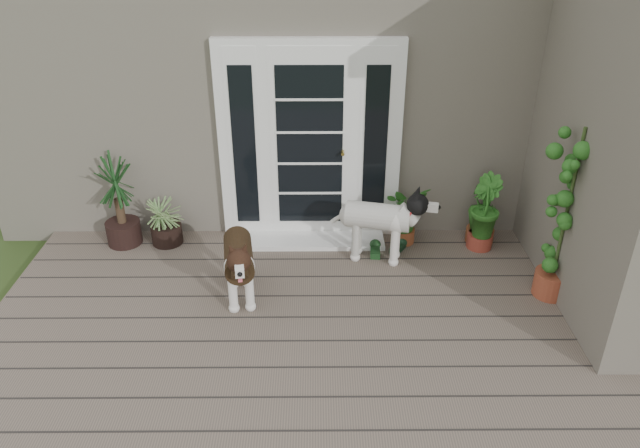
{
  "coord_description": "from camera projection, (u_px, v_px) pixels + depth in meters",
  "views": [
    {
      "loc": [
        -0.14,
        -3.32,
        3.49
      ],
      "look_at": [
        -0.1,
        1.75,
        0.7
      ],
      "focal_mm": 33.98,
      "sensor_mm": 36.0,
      "label": 1
    }
  ],
  "objects": [
    {
      "name": "clog_left",
      "position": [
        375.0,
        250.0,
        6.41
      ],
      "size": [
        0.17,
        0.31,
        0.09
      ],
      "primitive_type": null,
      "rotation": [
        0.0,
        0.0,
        -0.08
      ],
      "color": "#163818",
      "rests_on": "deck"
    },
    {
      "name": "yucca",
      "position": [
        118.0,
        201.0,
        6.38
      ],
      "size": [
        0.76,
        0.76,
        1.01
      ],
      "primitive_type": null,
      "rotation": [
        0.0,
        0.0,
        -0.09
      ],
      "color": "black",
      "rests_on": "deck"
    },
    {
      "name": "white_dog",
      "position": [
        377.0,
        228.0,
        6.17
      ],
      "size": [
        0.93,
        0.56,
        0.73
      ],
      "primitive_type": null,
      "rotation": [
        0.0,
        0.0,
        -1.8
      ],
      "color": "white",
      "rests_on": "deck"
    },
    {
      "name": "door_unit",
      "position": [
        310.0,
        143.0,
        6.3
      ],
      "size": [
        1.9,
        0.14,
        2.15
      ],
      "primitive_type": "cube",
      "color": "white",
      "rests_on": "deck"
    },
    {
      "name": "clog_right",
      "position": [
        398.0,
        246.0,
        6.47
      ],
      "size": [
        0.27,
        0.31,
        0.09
      ],
      "primitive_type": null,
      "rotation": [
        0.0,
        0.0,
        -0.57
      ],
      "color": "#14331D",
      "rests_on": "deck"
    },
    {
      "name": "sapling",
      "position": [
        566.0,
        214.0,
        5.36
      ],
      "size": [
        0.56,
        0.56,
        1.73
      ],
      "primitive_type": null,
      "rotation": [
        0.0,
        0.0,
        -0.1
      ],
      "color": "#25661D",
      "rests_on": "deck"
    },
    {
      "name": "deck",
      "position": [
        333.0,
        373.0,
        4.92
      ],
      "size": [
        6.2,
        4.6,
        0.12
      ],
      "primitive_type": "cube",
      "color": "#6B5B4C",
      "rests_on": "ground"
    },
    {
      "name": "herb_a",
      "position": [
        405.0,
        218.0,
        6.5
      ],
      "size": [
        0.63,
        0.63,
        0.59
      ],
      "primitive_type": "imported",
      "rotation": [
        0.0,
        0.0,
        0.5
      ],
      "color": "#2D621C",
      "rests_on": "deck"
    },
    {
      "name": "door_step",
      "position": [
        310.0,
        240.0,
        6.63
      ],
      "size": [
        1.6,
        0.4,
        0.05
      ],
      "primitive_type": "cube",
      "color": "white",
      "rests_on": "deck"
    },
    {
      "name": "brindle_dog",
      "position": [
        239.0,
        267.0,
        5.55
      ],
      "size": [
        0.48,
        0.88,
        0.7
      ],
      "primitive_type": null,
      "rotation": [
        0.0,
        0.0,
        3.29
      ],
      "color": "#362513",
      "rests_on": "deck"
    },
    {
      "name": "herb_b",
      "position": [
        482.0,
        222.0,
        6.4
      ],
      "size": [
        0.45,
        0.45,
        0.61
      ],
      "primitive_type": "imported",
      "rotation": [
        0.0,
        0.0,
        1.67
      ],
      "color": "#175219",
      "rests_on": "deck"
    },
    {
      "name": "herb_c",
      "position": [
        482.0,
        218.0,
        6.51
      ],
      "size": [
        0.38,
        0.38,
        0.58
      ],
      "primitive_type": "imported",
      "rotation": [
        0.0,
        0.0,
        4.75
      ],
      "color": "#22611B",
      "rests_on": "deck"
    },
    {
      "name": "house_main",
      "position": [
        326.0,
        61.0,
        7.92
      ],
      "size": [
        7.4,
        4.0,
        3.1
      ],
      "primitive_type": "cube",
      "color": "#665E54",
      "rests_on": "ground"
    },
    {
      "name": "spider_plant",
      "position": [
        165.0,
        219.0,
        6.49
      ],
      "size": [
        0.73,
        0.73,
        0.59
      ],
      "primitive_type": null,
      "rotation": [
        0.0,
        0.0,
        0.43
      ],
      "color": "#8B9D61",
      "rests_on": "deck"
    }
  ]
}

